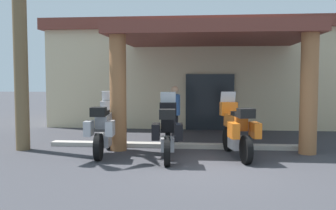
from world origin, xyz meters
TOP-DOWN VIEW (x-y plane):
  - ground_plane at (0.00, 0.00)m, footprint 80.00×80.00m
  - motel_building at (-0.01, 8.90)m, footprint 13.20×10.71m
  - motorcycle_silver at (-2.73, 1.26)m, footprint 0.74×2.21m
  - motorcycle_black at (-1.04, 0.88)m, footprint 0.74×2.21m
  - motorcycle_orange at (0.65, 1.26)m, footprint 0.93×2.19m
  - pedestrian at (-1.05, 3.07)m, footprint 0.32×0.51m
  - curb_strip at (-1.04, 2.42)m, footprint 7.08×0.36m

SIDE VIEW (x-z plane):
  - ground_plane at x=0.00m, z-range 0.00..0.00m
  - curb_strip at x=-1.04m, z-range 0.00..0.12m
  - motorcycle_silver at x=-2.73m, z-range -0.11..1.50m
  - motorcycle_black at x=-1.04m, z-range -0.11..1.50m
  - motorcycle_orange at x=0.65m, z-range -0.11..1.50m
  - pedestrian at x=-1.05m, z-range 0.14..1.87m
  - motel_building at x=-0.01m, z-range 0.05..4.30m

